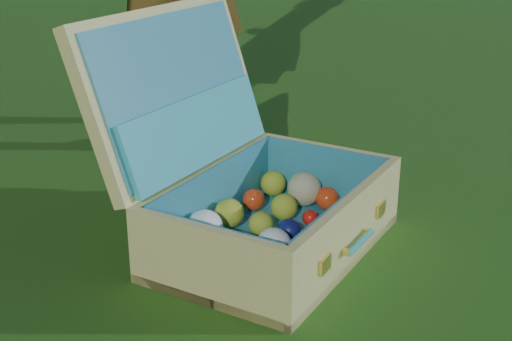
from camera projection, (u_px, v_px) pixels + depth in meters
The scene contains 2 objects.
ground at pixel (253, 283), 1.50m from camera, with size 60.00×60.00×0.00m, color #215114.
suitcase at pixel (242, 181), 1.63m from camera, with size 0.74×0.72×0.53m.
Camera 1 is at (-0.75, -1.07, 0.76)m, focal length 50.00 mm.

